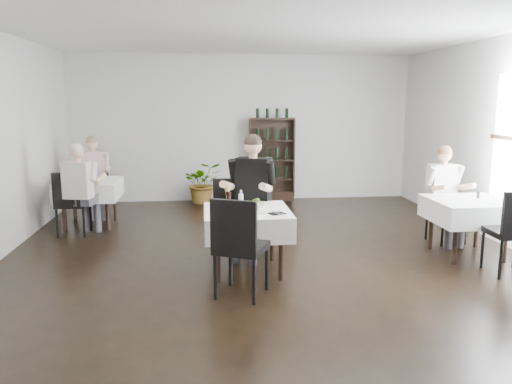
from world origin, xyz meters
TOP-DOWN VIEW (x-y plane):
  - room_shell at (0.00, 0.00)m, footprint 9.00×9.00m
  - wine_shelf at (0.60, 4.31)m, footprint 0.90×0.28m
  - main_table at (-0.30, 0.00)m, footprint 1.03×1.03m
  - left_table at (-2.70, 2.50)m, footprint 0.98×0.98m
  - right_table at (2.70, 0.30)m, footprint 0.98×0.98m
  - potted_tree at (-0.83, 4.20)m, footprint 0.86×0.77m
  - main_chair_far at (-0.45, 0.74)m, footprint 0.49×0.50m
  - main_chair_near at (-0.47, -0.84)m, footprint 0.66×0.66m
  - left_chair_far at (-2.79, 3.23)m, footprint 0.57×0.58m
  - left_chair_near at (-2.84, 1.90)m, footprint 0.48×0.49m
  - right_chair_far at (2.72, 1.03)m, footprint 0.51×0.52m
  - diner_main at (-0.19, 0.59)m, footprint 0.73×0.77m
  - diner_left_far at (-2.76, 3.18)m, footprint 0.60×0.64m
  - diner_left_near at (-2.67, 1.84)m, footprint 0.60×0.64m
  - diner_right_far at (2.66, 0.90)m, footprint 0.58×0.61m
  - plate_far at (-0.21, 0.23)m, footprint 0.29×0.29m
  - plate_near at (-0.27, -0.18)m, footprint 0.35×0.35m
  - pilsner_dark at (-0.52, -0.09)m, footprint 0.07×0.07m
  - pilsner_lager at (-0.52, 0.15)m, footprint 0.08×0.08m
  - coke_bottle at (-0.37, 0.01)m, footprint 0.06×0.06m
  - napkin_cutlery at (0.03, -0.25)m, footprint 0.22×0.20m
  - pepper_mill at (2.88, 0.39)m, footprint 0.05×0.05m

SIDE VIEW (x-z plane):
  - potted_tree at x=-0.83m, z-range 0.00..0.85m
  - right_chair_far at x=2.72m, z-range 0.07..1.05m
  - left_chair_near at x=-2.84m, z-range 0.07..1.08m
  - main_chair_far at x=-0.45m, z-range 0.07..1.10m
  - left_chair_far at x=-2.79m, z-range 0.07..1.12m
  - left_table at x=-2.70m, z-range 0.24..1.01m
  - right_table at x=2.70m, z-range 0.24..1.01m
  - main_table at x=-0.30m, z-range 0.24..1.01m
  - main_chair_near at x=-0.47m, z-range 0.08..1.17m
  - napkin_cutlery at x=0.03m, z-range 0.77..0.79m
  - plate_near at x=-0.27m, z-range 0.75..0.83m
  - plate_far at x=-0.21m, z-range 0.75..0.83m
  - pepper_mill at x=2.88m, z-range 0.77..0.86m
  - diner_right_far at x=2.66m, z-range 0.12..1.55m
  - diner_left_far at x=-2.76m, z-range 0.12..1.57m
  - diner_left_near at x=-2.67m, z-range 0.12..1.57m
  - wine_shelf at x=0.60m, z-range -0.03..1.72m
  - coke_bottle at x=-0.37m, z-range 0.75..0.99m
  - pilsner_dark at x=-0.52m, z-range 0.74..1.05m
  - pilsner_lager at x=-0.52m, z-range 0.74..1.06m
  - diner_main at x=-0.19m, z-range 0.13..1.77m
  - room_shell at x=0.00m, z-range -3.00..6.00m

